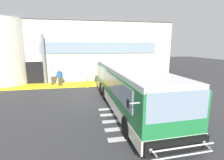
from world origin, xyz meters
The scene contains 9 objects.
ground_plane centered at (0.00, 0.00, -0.01)m, with size 80.00×90.00×0.02m, color #353538.
bay_paint_stripes centered at (2.00, -4.20, 0.00)m, with size 4.40×3.96×0.01m.
terminal_building centered at (-0.67, 11.57, 3.46)m, with size 20.48×13.80×6.93m.
boarding_curb centered at (0.00, 4.80, 0.07)m, with size 22.68×2.00×0.15m, color yellow.
entry_support_column centered at (-4.84, 5.40, 2.65)m, with size 0.28×0.28×5.00m, color slate.
bus_main_foreground centered at (1.76, -2.43, 1.33)m, with size 3.02×11.16×2.70m.
passenger_near_column centered at (-4.04, 4.91, 1.08)m, with size 0.58×0.29×1.68m.
passenger_by_doorway centered at (-3.27, 4.24, 1.08)m, with size 0.58×0.30×1.68m.
safety_bollard_yellow centered at (-0.64, 3.60, 0.45)m, with size 0.18×0.18×0.90m, color yellow.
Camera 1 is at (-1.25, -12.46, 4.02)m, focal length 26.76 mm.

